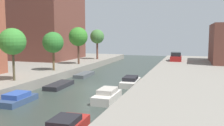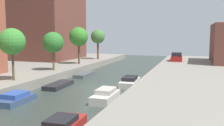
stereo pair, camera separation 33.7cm
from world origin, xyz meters
The scene contains 12 objects.
ground_plane centered at (0.00, 0.00, 0.00)m, with size 84.00×84.00×0.00m, color #333D38.
street_tree_2 centered at (-6.81, -3.20, 4.84)m, with size 2.61×2.61×5.17m.
street_tree_3 centered at (-6.81, 4.16, 4.55)m, with size 2.66×2.66×4.90m.
street_tree_4 centered at (-6.81, 11.47, 5.21)m, with size 2.93×2.93×5.71m.
street_tree_5 centered at (-6.81, 19.50, 5.16)m, with size 2.61×2.61×5.52m.
parked_car centered at (7.42, 20.95, 1.64)m, with size 1.99×4.16×1.54m.
moored_boat_left_2 centered at (-3.47, -6.94, 0.36)m, with size 1.77×3.42×0.87m.
moored_boat_left_3 centered at (-3.31, -0.56, 0.22)m, with size 1.76×4.22×0.45m.
moored_boat_left_4 centered at (-3.63, 6.50, 0.22)m, with size 1.58×4.07×0.44m.
moored_boat_right_1 centered at (3.21, -11.06, 0.39)m, with size 1.78×3.35×0.92m.
moored_boat_right_2 centered at (3.26, -4.11, 0.45)m, with size 1.54×3.61×1.06m.
moored_boat_right_3 centered at (3.61, 2.75, 0.41)m, with size 1.79×4.27×0.98m.
Camera 2 is at (10.02, -22.72, 5.48)m, focal length 38.95 mm.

